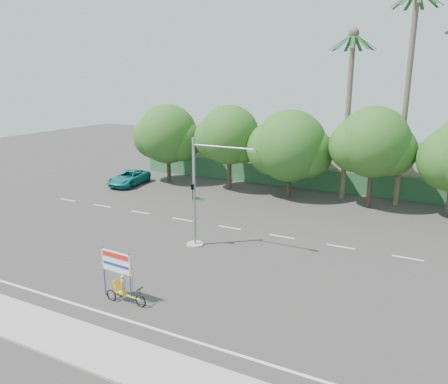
% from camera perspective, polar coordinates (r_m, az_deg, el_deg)
% --- Properties ---
extents(ground, '(120.00, 120.00, 0.00)m').
position_cam_1_polar(ground, '(24.26, -3.56, -11.02)').
color(ground, '#33302D').
rests_on(ground, ground).
extents(sidewalk_near, '(50.00, 2.40, 0.12)m').
position_cam_1_polar(sidewalk_near, '(19.05, -15.82, -19.27)').
color(sidewalk_near, gray).
rests_on(sidewalk_near, ground).
extents(fence, '(38.00, 0.08, 2.00)m').
position_cam_1_polar(fence, '(42.84, 11.24, 1.64)').
color(fence, '#336B3D').
rests_on(fence, ground).
extents(building_left, '(12.00, 8.00, 4.00)m').
position_cam_1_polar(building_left, '(50.24, 1.72, 5.01)').
color(building_left, '#B6AB90').
rests_on(building_left, ground).
extents(building_right, '(14.00, 8.00, 3.60)m').
position_cam_1_polar(building_right, '(45.67, 22.58, 2.62)').
color(building_right, '#B6AB90').
rests_on(building_right, ground).
extents(tree_far_left, '(7.14, 6.00, 7.96)m').
position_cam_1_polar(tree_far_left, '(44.97, -7.41, 7.30)').
color(tree_far_left, '#473828').
rests_on(tree_far_left, ground).
extents(tree_left, '(6.66, 5.60, 8.07)m').
position_cam_1_polar(tree_left, '(41.39, 0.67, 7.19)').
color(tree_left, '#473828').
rests_on(tree_left, ground).
extents(tree_center, '(7.62, 6.40, 7.85)m').
position_cam_1_polar(tree_center, '(39.20, 8.57, 5.72)').
color(tree_center, '#473828').
rests_on(tree_center, ground).
extents(tree_right, '(6.90, 5.80, 8.36)m').
position_cam_1_polar(tree_right, '(37.47, 18.85, 5.87)').
color(tree_right, '#473828').
rests_on(tree_right, ground).
extents(palm_tall, '(3.73, 3.79, 17.45)m').
position_cam_1_polar(palm_tall, '(38.34, 22.97, 13.55)').
color(palm_tall, '#70604C').
rests_on(palm_tall, ground).
extents(palm_short, '(3.73, 3.79, 14.45)m').
position_cam_1_polar(palm_short, '(39.02, 16.02, 11.77)').
color(palm_short, '#70604C').
rests_on(palm_short, ground).
extents(traffic_signal, '(4.72, 1.10, 7.00)m').
position_cam_1_polar(traffic_signal, '(27.47, -3.36, -1.36)').
color(traffic_signal, gray).
rests_on(traffic_signal, ground).
extents(trike_billboard, '(2.66, 0.64, 2.62)m').
position_cam_1_polar(trike_billboard, '(22.03, -13.30, -11.19)').
color(trike_billboard, black).
rests_on(trike_billboard, ground).
extents(pickup_truck, '(3.05, 5.49, 1.45)m').
position_cam_1_polar(pickup_truck, '(44.87, -12.30, 1.82)').
color(pickup_truck, '#117773').
rests_on(pickup_truck, ground).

